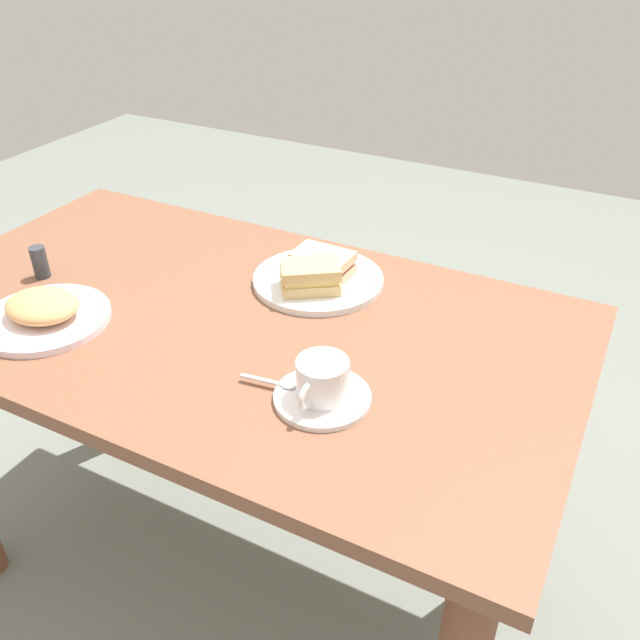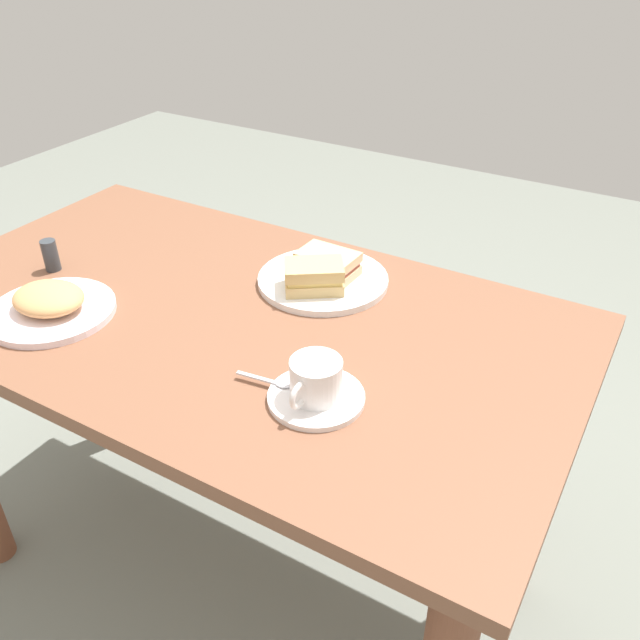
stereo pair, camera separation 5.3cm
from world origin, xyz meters
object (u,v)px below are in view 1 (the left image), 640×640
object	(u,v)px
coffee_cup	(322,378)
side_plate	(45,319)
sandwich_front	(323,263)
sandwich_back	(310,277)
dining_table	(232,376)
sandwich_plate	(318,280)
coffee_saucer	(322,397)
salt_shaker	(40,262)
spoon	(278,383)

from	to	relation	value
coffee_cup	side_plate	bearing A→B (deg)	-176.50
sandwich_front	sandwich_back	size ratio (longest dim) A/B	0.88
dining_table	sandwich_plate	xyz separation A→B (m)	(0.10, 0.19, 0.16)
sandwich_plate	coffee_saucer	bearing A→B (deg)	-61.56
sandwich_back	sandwich_plate	bearing A→B (deg)	99.41
sandwich_front	salt_shaker	bearing A→B (deg)	-154.12
sandwich_back	salt_shaker	world-z (taller)	sandwich_back
sandwich_front	side_plate	size ratio (longest dim) A/B	0.51
sandwich_plate	sandwich_back	distance (m)	0.06
sandwich_plate	spoon	xyz separation A→B (m)	(0.10, -0.34, 0.01)
sandwich_front	salt_shaker	world-z (taller)	salt_shaker
sandwich_front	coffee_saucer	world-z (taller)	sandwich_front
dining_table	sandwich_front	size ratio (longest dim) A/B	10.89
sandwich_front	coffee_saucer	bearing A→B (deg)	-62.99
coffee_saucer	side_plate	xyz separation A→B (m)	(-0.57, -0.04, 0.00)
coffee_saucer	side_plate	world-z (taller)	side_plate
sandwich_back	spoon	distance (m)	0.31
coffee_saucer	side_plate	distance (m)	0.57
coffee_saucer	spoon	bearing A→B (deg)	-172.93
dining_table	sandwich_plate	world-z (taller)	sandwich_plate
sandwich_plate	coffee_cup	world-z (taller)	coffee_cup
sandwich_back	side_plate	distance (m)	0.51
sandwich_front	coffee_saucer	distance (m)	0.39
sandwich_front	salt_shaker	xyz separation A→B (m)	(-0.53, -0.26, -0.00)
sandwich_plate	coffee_cup	size ratio (longest dim) A/B	2.38
dining_table	coffee_saucer	bearing A→B (deg)	-26.99
salt_shaker	sandwich_plate	bearing A→B (deg)	24.67
coffee_saucer	coffee_cup	distance (m)	0.04
sandwich_front	dining_table	bearing A→B (deg)	-116.89
sandwich_back	coffee_saucer	size ratio (longest dim) A/B	0.89
salt_shaker	spoon	bearing A→B (deg)	-8.90
sandwich_back	side_plate	size ratio (longest dim) A/B	0.58
dining_table	sandwich_plate	size ratio (longest dim) A/B	4.94
sandwich_back	salt_shaker	xyz separation A→B (m)	(-0.53, -0.19, -0.01)
side_plate	salt_shaker	world-z (taller)	salt_shaker
sandwich_back	coffee_cup	xyz separation A→B (m)	(0.17, -0.28, 0.00)
sandwich_plate	salt_shaker	world-z (taller)	salt_shaker
sandwich_plate	coffee_cup	xyz separation A→B (m)	(0.18, -0.33, 0.04)
sandwich_plate	sandwich_back	size ratio (longest dim) A/B	1.94
dining_table	side_plate	size ratio (longest dim) A/B	5.56
coffee_cup	dining_table	bearing A→B (deg)	152.72
sandwich_back	coffee_saucer	xyz separation A→B (m)	(0.17, -0.28, -0.04)
sandwich_back	dining_table	bearing A→B (deg)	-128.21
dining_table	spoon	xyz separation A→B (m)	(0.20, -0.15, 0.16)
sandwich_plate	side_plate	bearing A→B (deg)	-136.54
coffee_saucer	sandwich_front	bearing A→B (deg)	117.01
sandwich_front	spoon	xyz separation A→B (m)	(0.10, -0.35, -0.03)
coffee_saucer	spoon	world-z (taller)	spoon
sandwich_plate	sandwich_front	bearing A→B (deg)	79.09
sandwich_front	salt_shaker	distance (m)	0.59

